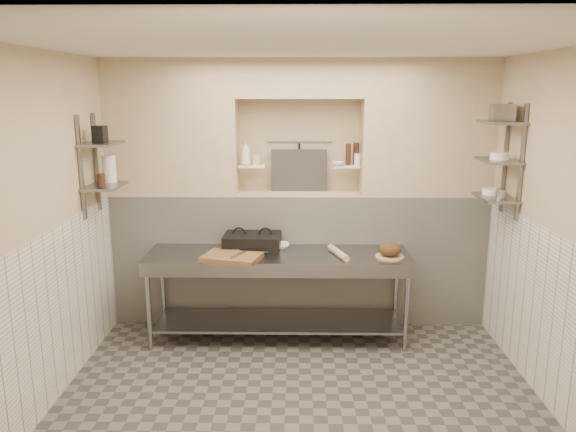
{
  "coord_description": "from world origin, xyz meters",
  "views": [
    {
      "loc": [
        -0.02,
        -4.15,
        2.49
      ],
      "look_at": [
        -0.1,
        0.9,
        1.35
      ],
      "focal_mm": 35.0,
      "sensor_mm": 36.0,
      "label": 1
    }
  ],
  "objects_px": {
    "jug_left": "(109,169)",
    "bottle_soap": "(246,153)",
    "rolling_pin": "(338,253)",
    "cutting_board": "(232,257)",
    "mixing_bowl": "(279,246)",
    "panini_press": "(252,241)",
    "prep_table": "(278,279)",
    "bowl_alcove": "(338,164)",
    "bread_loaf": "(390,249)"
  },
  "relations": [
    {
      "from": "mixing_bowl",
      "to": "bottle_soap",
      "type": "xyz_separation_m",
      "value": [
        -0.35,
        0.33,
        0.92
      ]
    },
    {
      "from": "bowl_alcove",
      "to": "jug_left",
      "type": "bearing_deg",
      "value": -167.48
    },
    {
      "from": "panini_press",
      "to": "cutting_board",
      "type": "xyz_separation_m",
      "value": [
        -0.17,
        -0.38,
        -0.05
      ]
    },
    {
      "from": "cutting_board",
      "to": "bowl_alcove",
      "type": "distance_m",
      "value": 1.51
    },
    {
      "from": "bowl_alcove",
      "to": "jug_left",
      "type": "distance_m",
      "value": 2.3
    },
    {
      "from": "bowl_alcove",
      "to": "cutting_board",
      "type": "bearing_deg",
      "value": -145.69
    },
    {
      "from": "panini_press",
      "to": "prep_table",
      "type": "bearing_deg",
      "value": -32.51
    },
    {
      "from": "prep_table",
      "to": "mixing_bowl",
      "type": "xyz_separation_m",
      "value": [
        0.0,
        0.19,
        0.28
      ]
    },
    {
      "from": "prep_table",
      "to": "bottle_soap",
      "type": "height_order",
      "value": "bottle_soap"
    },
    {
      "from": "mixing_bowl",
      "to": "jug_left",
      "type": "distance_m",
      "value": 1.83
    },
    {
      "from": "rolling_pin",
      "to": "bowl_alcove",
      "type": "height_order",
      "value": "bowl_alcove"
    },
    {
      "from": "bowl_alcove",
      "to": "jug_left",
      "type": "height_order",
      "value": "jug_left"
    },
    {
      "from": "bread_loaf",
      "to": "bowl_alcove",
      "type": "bearing_deg",
      "value": 127.48
    },
    {
      "from": "panini_press",
      "to": "mixing_bowl",
      "type": "bearing_deg",
      "value": 4.13
    },
    {
      "from": "cutting_board",
      "to": "bread_loaf",
      "type": "relative_size",
      "value": 2.46
    },
    {
      "from": "panini_press",
      "to": "mixing_bowl",
      "type": "relative_size",
      "value": 2.7
    },
    {
      "from": "mixing_bowl",
      "to": "bottle_soap",
      "type": "height_order",
      "value": "bottle_soap"
    },
    {
      "from": "bread_loaf",
      "to": "jug_left",
      "type": "bearing_deg",
      "value": 177.46
    },
    {
      "from": "cutting_board",
      "to": "jug_left",
      "type": "bearing_deg",
      "value": 169.69
    },
    {
      "from": "prep_table",
      "to": "bowl_alcove",
      "type": "bearing_deg",
      "value": 40.23
    },
    {
      "from": "panini_press",
      "to": "bottle_soap",
      "type": "relative_size",
      "value": 2.25
    },
    {
      "from": "prep_table",
      "to": "bottle_soap",
      "type": "xyz_separation_m",
      "value": [
        -0.35,
        0.52,
        1.2
      ]
    },
    {
      "from": "rolling_pin",
      "to": "bottle_soap",
      "type": "relative_size",
      "value": 1.66
    },
    {
      "from": "jug_left",
      "to": "bread_loaf",
      "type": "bearing_deg",
      "value": -2.54
    },
    {
      "from": "rolling_pin",
      "to": "mixing_bowl",
      "type": "bearing_deg",
      "value": 156.67
    },
    {
      "from": "prep_table",
      "to": "bread_loaf",
      "type": "relative_size",
      "value": 12.04
    },
    {
      "from": "prep_table",
      "to": "panini_press",
      "type": "bearing_deg",
      "value": 145.53
    },
    {
      "from": "bread_loaf",
      "to": "bottle_soap",
      "type": "xyz_separation_m",
      "value": [
        -1.44,
        0.62,
        0.86
      ]
    },
    {
      "from": "mixing_bowl",
      "to": "prep_table",
      "type": "bearing_deg",
      "value": -91.01
    },
    {
      "from": "bottle_soap",
      "to": "rolling_pin",
      "type": "bearing_deg",
      "value": -31.7
    },
    {
      "from": "prep_table",
      "to": "rolling_pin",
      "type": "distance_m",
      "value": 0.66
    },
    {
      "from": "jug_left",
      "to": "bottle_soap",
      "type": "bearing_deg",
      "value": 21.29
    },
    {
      "from": "panini_press",
      "to": "cutting_board",
      "type": "bearing_deg",
      "value": -112.02
    },
    {
      "from": "cutting_board",
      "to": "panini_press",
      "type": "bearing_deg",
      "value": 66.02
    },
    {
      "from": "mixing_bowl",
      "to": "rolling_pin",
      "type": "distance_m",
      "value": 0.64
    },
    {
      "from": "rolling_pin",
      "to": "bread_loaf",
      "type": "height_order",
      "value": "bread_loaf"
    },
    {
      "from": "panini_press",
      "to": "mixing_bowl",
      "type": "xyz_separation_m",
      "value": [
        0.27,
        0.01,
        -0.05
      ]
    },
    {
      "from": "bread_loaf",
      "to": "cutting_board",
      "type": "bearing_deg",
      "value": -176.36
    },
    {
      "from": "bread_loaf",
      "to": "bowl_alcove",
      "type": "relative_size",
      "value": 1.64
    },
    {
      "from": "bowl_alcove",
      "to": "jug_left",
      "type": "xyz_separation_m",
      "value": [
        -2.25,
        -0.5,
        0.01
      ]
    },
    {
      "from": "bottle_soap",
      "to": "prep_table",
      "type": "bearing_deg",
      "value": -56.11
    },
    {
      "from": "rolling_pin",
      "to": "bottle_soap",
      "type": "height_order",
      "value": "bottle_soap"
    },
    {
      "from": "mixing_bowl",
      "to": "bread_loaf",
      "type": "height_order",
      "value": "bread_loaf"
    },
    {
      "from": "panini_press",
      "to": "rolling_pin",
      "type": "distance_m",
      "value": 0.89
    },
    {
      "from": "jug_left",
      "to": "prep_table",
      "type": "bearing_deg",
      "value": -0.77
    },
    {
      "from": "bottle_soap",
      "to": "bowl_alcove",
      "type": "distance_m",
      "value": 0.97
    },
    {
      "from": "bread_loaf",
      "to": "bottle_soap",
      "type": "bearing_deg",
      "value": 156.71
    },
    {
      "from": "panini_press",
      "to": "rolling_pin",
      "type": "relative_size",
      "value": 1.36
    },
    {
      "from": "cutting_board",
      "to": "mixing_bowl",
      "type": "distance_m",
      "value": 0.59
    },
    {
      "from": "rolling_pin",
      "to": "bottle_soap",
      "type": "bearing_deg",
      "value": 148.3
    }
  ]
}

